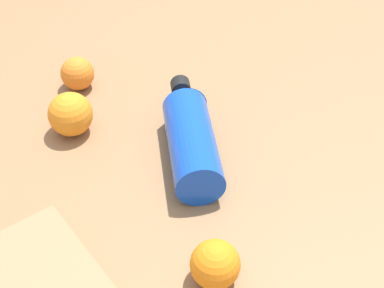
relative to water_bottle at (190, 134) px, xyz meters
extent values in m
plane|color=olive|center=(0.01, -0.04, -0.04)|extent=(2.40, 2.40, 0.00)
cylinder|color=blue|center=(-0.02, 0.01, 0.00)|extent=(0.21, 0.14, 0.07)
cone|color=blue|center=(0.09, -0.04, 0.00)|extent=(0.07, 0.08, 0.07)
cylinder|color=black|center=(0.12, -0.05, 0.00)|extent=(0.04, 0.04, 0.03)
sphere|color=orange|center=(0.15, 0.14, 0.00)|extent=(0.07, 0.07, 0.07)
sphere|color=orange|center=(0.26, 0.09, -0.01)|extent=(0.06, 0.06, 0.06)
sphere|color=orange|center=(-0.23, 0.10, 0.00)|extent=(0.07, 0.07, 0.07)
camera|label=1|loc=(-0.59, 0.35, 0.59)|focal=53.50mm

